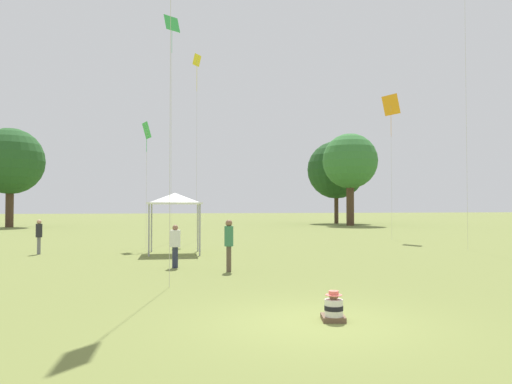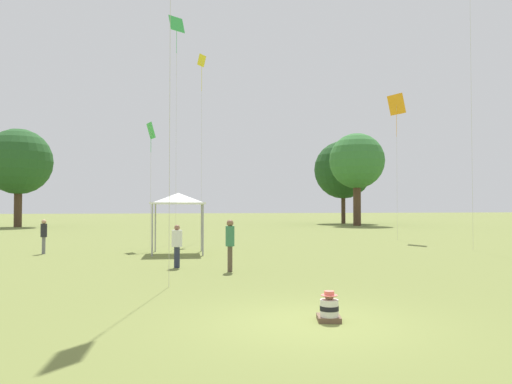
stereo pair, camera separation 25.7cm
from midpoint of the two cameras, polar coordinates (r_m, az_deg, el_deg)
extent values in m
plane|color=olive|center=(9.78, 5.88, -14.65)|extent=(300.00, 300.00, 0.00)
cube|color=brown|center=(10.00, 8.05, -14.05)|extent=(0.56, 0.63, 0.10)
cylinder|color=silver|center=(9.87, 8.12, -12.97)|extent=(0.42, 0.42, 0.32)
cylinder|color=black|center=(9.87, 8.12, -12.97)|extent=(0.44, 0.44, 0.09)
sphere|color=brown|center=(9.82, 8.11, -11.60)|extent=(0.19, 0.19, 0.19)
cylinder|color=#E0665B|center=(9.82, 8.11, -11.57)|extent=(0.32, 0.32, 0.01)
cylinder|color=#E0665B|center=(9.82, 8.11, -11.36)|extent=(0.19, 0.19, 0.08)
cylinder|color=#282D42|center=(18.21, -9.64, -7.38)|extent=(0.28, 0.28, 0.75)
cylinder|color=silver|center=(18.16, -9.62, -5.26)|extent=(0.51, 0.51, 0.60)
sphere|color=brown|center=(18.14, -9.62, -4.05)|extent=(0.20, 0.20, 0.20)
cylinder|color=brown|center=(16.95, -3.56, -7.65)|extent=(0.19, 0.19, 0.86)
cylinder|color=#387A51|center=(16.89, -3.56, -5.06)|extent=(0.35, 0.35, 0.68)
sphere|color=brown|center=(16.87, -3.56, -3.57)|extent=(0.23, 0.23, 0.23)
cylinder|color=slate|center=(25.13, -23.84, -5.65)|extent=(0.18, 0.18, 0.78)
cylinder|color=#232328|center=(25.09, -23.82, -4.05)|extent=(0.33, 0.33, 0.62)
sphere|color=tan|center=(25.07, -23.81, -3.14)|extent=(0.21, 0.21, 0.21)
cube|color=white|center=(23.57, -9.57, -1.29)|extent=(2.66, 2.66, 0.08)
cone|color=white|center=(23.57, -9.57, -0.64)|extent=(2.53, 2.53, 0.45)
cylinder|color=#99999E|center=(24.75, -12.14, -4.05)|extent=(0.07, 0.07, 2.30)
cylinder|color=#99999E|center=(24.72, -6.96, -4.07)|extent=(0.07, 0.07, 2.30)
cylinder|color=#99999E|center=(22.52, -12.47, -4.29)|extent=(0.07, 0.07, 2.30)
cylinder|color=#99999E|center=(22.49, -6.76, -4.32)|extent=(0.07, 0.07, 2.30)
cylinder|color=#BCB7A8|center=(28.45, 22.58, 14.36)|extent=(0.01, 0.01, 19.97)
cylinder|color=#BCB7A8|center=(14.27, -10.29, 12.88)|extent=(0.01, 0.01, 11.54)
cube|color=yellow|center=(33.39, -7.00, 14.74)|extent=(0.63, 0.68, 0.70)
cylinder|color=yellow|center=(33.09, -7.00, 12.86)|extent=(0.02, 0.02, 1.76)
cylinder|color=#BCB7A8|center=(32.23, -7.03, 4.79)|extent=(0.01, 0.01, 11.61)
cube|color=green|center=(32.82, -9.82, 18.44)|extent=(1.03, 0.80, 0.98)
cylinder|color=green|center=(32.47, -9.83, 16.65)|extent=(0.02, 0.02, 1.45)
cylinder|color=#BCB7A8|center=(31.16, -9.88, 6.74)|extent=(0.01, 0.01, 13.46)
cube|color=green|center=(27.53, -12.65, 6.89)|extent=(0.50, 0.90, 0.84)
cylinder|color=green|center=(27.43, -12.66, 5.37)|extent=(0.02, 0.02, 0.87)
cylinder|color=#BCB7A8|center=(27.24, -12.69, 0.36)|extent=(0.01, 0.01, 6.27)
cube|color=orange|center=(34.81, 14.95, 9.60)|extent=(0.79, 1.38, 1.29)
cylinder|color=orange|center=(34.58, 14.97, 7.48)|extent=(0.02, 0.02, 1.67)
cylinder|color=#BCB7A8|center=(34.22, 15.01, 2.22)|extent=(0.01, 0.01, 8.96)
cylinder|color=#473323|center=(58.14, 10.59, -0.99)|extent=(0.87, 0.87, 5.69)
sphere|color=#337033|center=(58.37, 10.57, 3.51)|extent=(6.32, 6.32, 6.32)
cylinder|color=#473323|center=(64.86, 9.06, -1.43)|extent=(0.53, 0.53, 4.87)
sphere|color=#1E471E|center=(65.03, 9.04, 2.51)|extent=(7.40, 7.40, 7.40)
cylinder|color=#473323|center=(58.77, -26.45, -1.15)|extent=(0.81, 0.81, 5.07)
sphere|color=#235123|center=(58.96, -26.39, 3.19)|extent=(7.01, 7.01, 7.01)
camera|label=1|loc=(0.13, -90.50, 0.01)|focal=35.00mm
camera|label=2|loc=(0.13, 89.50, -0.01)|focal=35.00mm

